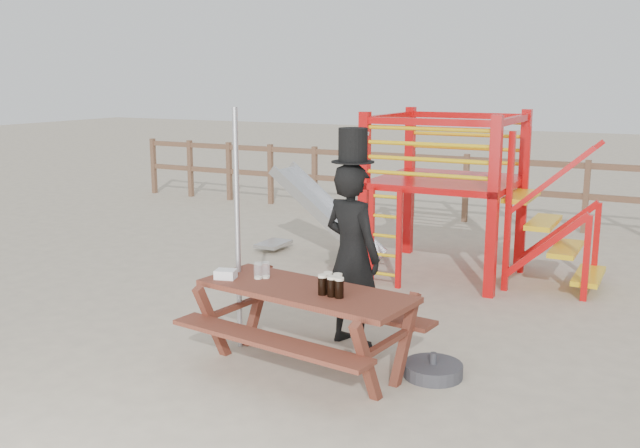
# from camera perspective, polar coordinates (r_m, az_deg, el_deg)

# --- Properties ---
(ground) EXTENTS (60.00, 60.00, 0.00)m
(ground) POSITION_cam_1_polar(r_m,az_deg,el_deg) (6.43, -1.88, -11.27)
(ground) COLOR #B9AB90
(ground) RESTS_ON ground
(back_fence) EXTENTS (15.09, 0.09, 1.20)m
(back_fence) POSITION_cam_1_polar(r_m,az_deg,el_deg) (12.63, 13.78, 3.25)
(back_fence) COLOR brown
(back_fence) RESTS_ON ground
(playground_fort) EXTENTS (4.71, 1.84, 2.10)m
(playground_fort) POSITION_cam_1_polar(r_m,az_deg,el_deg) (9.29, 9.60, 2.61)
(playground_fort) COLOR red
(playground_fort) RESTS_ON ground
(picnic_table) EXTENTS (2.05, 1.55, 0.73)m
(picnic_table) POSITION_cam_1_polar(r_m,az_deg,el_deg) (6.20, -1.17, -7.57)
(picnic_table) COLOR brown
(picnic_table) RESTS_ON ground
(man_with_hat) EXTENTS (0.74, 0.60, 2.06)m
(man_with_hat) POSITION_cam_1_polar(r_m,az_deg,el_deg) (6.66, 2.58, -2.11)
(man_with_hat) COLOR black
(man_with_hat) RESTS_ON ground
(metal_pole) EXTENTS (0.05, 0.05, 2.25)m
(metal_pole) POSITION_cam_1_polar(r_m,az_deg,el_deg) (6.59, -6.61, -0.53)
(metal_pole) COLOR #B2B2B7
(metal_pole) RESTS_ON ground
(parasol_base) EXTENTS (0.51, 0.51, 0.21)m
(parasol_base) POSITION_cam_1_polar(r_m,az_deg,el_deg) (6.27, 9.03, -11.46)
(parasol_base) COLOR #35353A
(parasol_base) RESTS_ON ground
(paper_bag) EXTENTS (0.21, 0.18, 0.08)m
(paper_bag) POSITION_cam_1_polar(r_m,az_deg,el_deg) (6.45, -7.56, -4.00)
(paper_bag) COLOR white
(paper_bag) RESTS_ON picnic_table
(stout_pints) EXTENTS (0.24, 0.19, 0.17)m
(stout_pints) POSITION_cam_1_polar(r_m,az_deg,el_deg) (5.91, 0.95, -4.89)
(stout_pints) COLOR black
(stout_pints) RESTS_ON picnic_table
(empty_glasses) EXTENTS (0.12, 0.13, 0.15)m
(empty_glasses) POSITION_cam_1_polar(r_m,az_deg,el_deg) (6.42, -4.67, -3.77)
(empty_glasses) COLOR silver
(empty_glasses) RESTS_ON picnic_table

